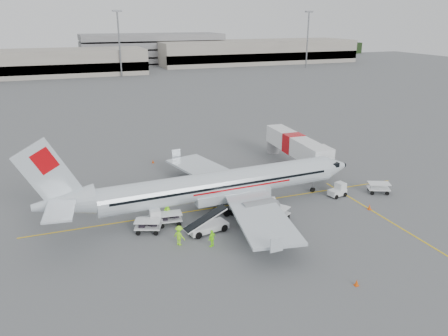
{
  "coord_description": "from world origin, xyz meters",
  "views": [
    {
      "loc": [
        -16.58,
        -41.86,
        20.09
      ],
      "look_at": [
        0.0,
        2.0,
        3.8
      ],
      "focal_mm": 35.0,
      "sensor_mm": 36.0,
      "label": 1
    }
  ],
  "objects_px": {
    "aircraft": "(222,167)",
    "tug_mid": "(266,206)",
    "tug_fore": "(337,190)",
    "tug_aft": "(150,218)",
    "jet_bridge": "(293,150)",
    "belt_loader": "(207,218)"
  },
  "relations": [
    {
      "from": "belt_loader",
      "to": "jet_bridge",
      "type": "bearing_deg",
      "value": 29.14
    },
    {
      "from": "tug_mid",
      "to": "tug_fore",
      "type": "bearing_deg",
      "value": 24.83
    },
    {
      "from": "tug_fore",
      "to": "tug_mid",
      "type": "height_order",
      "value": "tug_mid"
    },
    {
      "from": "aircraft",
      "to": "tug_aft",
      "type": "height_order",
      "value": "aircraft"
    },
    {
      "from": "aircraft",
      "to": "tug_mid",
      "type": "height_order",
      "value": "aircraft"
    },
    {
      "from": "jet_bridge",
      "to": "belt_loader",
      "type": "bearing_deg",
      "value": -138.22
    },
    {
      "from": "jet_bridge",
      "to": "tug_aft",
      "type": "distance_m",
      "value": 25.95
    },
    {
      "from": "aircraft",
      "to": "belt_loader",
      "type": "distance_m",
      "value": 6.7
    },
    {
      "from": "jet_bridge",
      "to": "tug_fore",
      "type": "relative_size",
      "value": 8.24
    },
    {
      "from": "tug_mid",
      "to": "tug_aft",
      "type": "bearing_deg",
      "value": -169.56
    },
    {
      "from": "aircraft",
      "to": "jet_bridge",
      "type": "distance_m",
      "value": 18.14
    },
    {
      "from": "jet_bridge",
      "to": "tug_aft",
      "type": "bearing_deg",
      "value": -150.83
    },
    {
      "from": "jet_bridge",
      "to": "tug_aft",
      "type": "height_order",
      "value": "jet_bridge"
    },
    {
      "from": "aircraft",
      "to": "tug_mid",
      "type": "distance_m",
      "value": 6.36
    },
    {
      "from": "tug_fore",
      "to": "tug_mid",
      "type": "xyz_separation_m",
      "value": [
        -10.0,
        -1.39,
        0.05
      ]
    },
    {
      "from": "aircraft",
      "to": "belt_loader",
      "type": "height_order",
      "value": "aircraft"
    },
    {
      "from": "tug_aft",
      "to": "tug_mid",
      "type": "bearing_deg",
      "value": -3.59
    },
    {
      "from": "tug_fore",
      "to": "tug_mid",
      "type": "relative_size",
      "value": 0.94
    },
    {
      "from": "aircraft",
      "to": "tug_mid",
      "type": "bearing_deg",
      "value": -39.82
    },
    {
      "from": "belt_loader",
      "to": "tug_mid",
      "type": "distance_m",
      "value": 7.45
    },
    {
      "from": "tug_fore",
      "to": "tug_aft",
      "type": "xyz_separation_m",
      "value": [
        -22.26,
        0.0,
        0.08
      ]
    },
    {
      "from": "jet_bridge",
      "to": "tug_aft",
      "type": "xyz_separation_m",
      "value": [
        -22.98,
        -11.97,
        -1.37
      ]
    }
  ]
}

